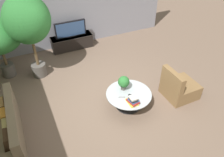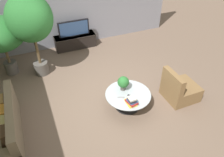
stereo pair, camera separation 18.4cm
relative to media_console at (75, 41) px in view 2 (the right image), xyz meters
name	(u,v)px [view 2 (the right image)]	position (x,y,z in m)	size (l,w,h in m)	color
ground_plane	(106,97)	(0.02, -2.94, -0.24)	(24.00, 24.00, 0.00)	brown
back_wall_stone	(69,3)	(0.02, 0.32, 1.26)	(7.40, 0.12, 3.00)	gray
media_console	(75,41)	(0.00, 0.00, 0.00)	(1.45, 0.50, 0.47)	black
television	(74,28)	(0.00, 0.00, 0.49)	(1.07, 0.13, 0.54)	black
coffee_table	(128,98)	(0.40, -3.46, 0.05)	(1.12, 1.12, 0.42)	black
couch_by_wall	(1,129)	(-2.51, -3.29, 0.04)	(0.84, 1.88, 0.84)	brown
armchair_wicker	(179,90)	(1.78, -3.69, 0.03)	(0.80, 0.76, 0.86)	brown
potted_palm_tall	(0,35)	(-2.21, -0.79, 1.02)	(1.33, 1.33, 1.77)	#514C47
potted_palm_corner	(30,20)	(-1.37, -1.16, 1.46)	(1.20, 1.20, 2.40)	#514C47
potted_plant_tabletop	(123,82)	(0.36, -3.26, 0.39)	(0.29, 0.29, 0.38)	#514C47
book_stack	(131,101)	(0.32, -3.79, 0.25)	(0.24, 0.33, 0.18)	gold
remote_black	(131,96)	(0.42, -3.56, 0.18)	(0.04, 0.16, 0.02)	black
remote_silver	(121,97)	(0.18, -3.51, 0.18)	(0.04, 0.16, 0.02)	gray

